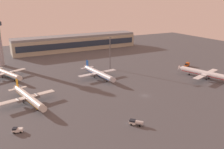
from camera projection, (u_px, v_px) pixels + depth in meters
ground_plane at (145, 96)px, 138.37m from camera, size 416.00×416.00×0.00m
terminal_building at (77, 42)px, 263.68m from camera, size 137.06×22.40×16.40m
airplane_taxiway_distant at (205, 74)px, 166.46m from camera, size 31.51×40.10×10.50m
airplane_near_gate at (28, 97)px, 126.83m from camera, size 30.03×38.35×9.91m
airplane_mid_apron at (98, 73)px, 168.67m from camera, size 30.07×38.54×9.89m
airplane_far_stand at (6, 73)px, 168.31m from camera, size 28.99×36.76×9.85m
catering_truck at (187, 64)px, 199.11m from camera, size 6.11×4.52×3.05m
fuel_truck at (136, 122)px, 105.57m from camera, size 5.81×6.06×2.35m
cargo_loader at (17, 130)px, 99.68m from camera, size 4.56×3.26×2.25m
apron_light_east at (110, 51)px, 187.90m from camera, size 4.80×0.90×25.81m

